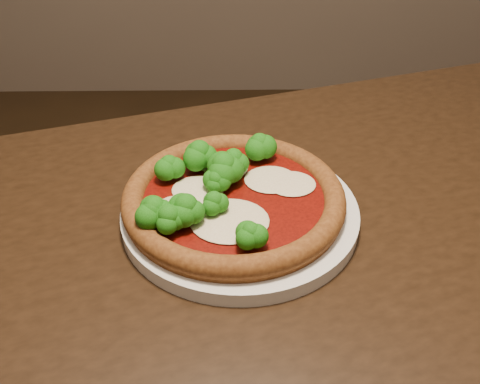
{
  "coord_description": "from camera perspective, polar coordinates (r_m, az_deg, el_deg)",
  "views": [
    {
      "loc": [
        -0.12,
        -0.42,
        1.17
      ],
      "look_at": [
        -0.11,
        0.09,
        0.79
      ],
      "focal_mm": 40.0,
      "sensor_mm": 36.0,
      "label": 1
    }
  ],
  "objects": [
    {
      "name": "plate",
      "position": [
        0.65,
        -0.0,
        -2.19
      ],
      "size": [
        0.29,
        0.29,
        0.02
      ],
      "primitive_type": "cylinder",
      "color": "silver",
      "rests_on": "dining_table"
    },
    {
      "name": "pizza",
      "position": [
        0.64,
        -1.33,
        -0.26
      ],
      "size": [
        0.27,
        0.27,
        0.06
      ],
      "rotation": [
        0.0,
        0.0,
        0.27
      ],
      "color": "brown",
      "rests_on": "plate"
    },
    {
      "name": "dining_table",
      "position": [
        0.68,
        0.65,
        -13.23
      ],
      "size": [
        1.44,
        1.1,
        0.75
      ],
      "rotation": [
        0.0,
        0.0,
        0.31
      ],
      "color": "black",
      "rests_on": "floor"
    }
  ]
}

